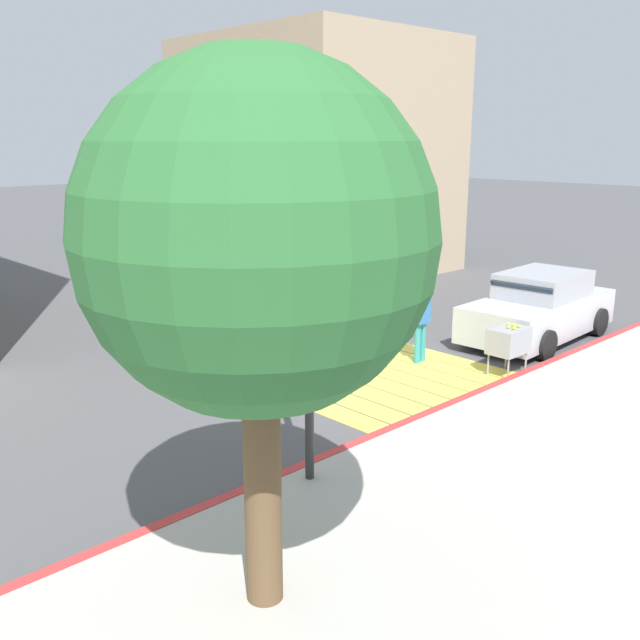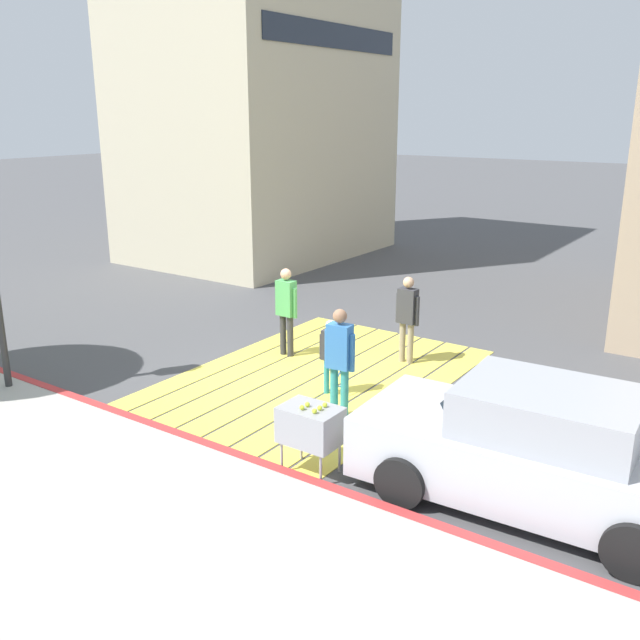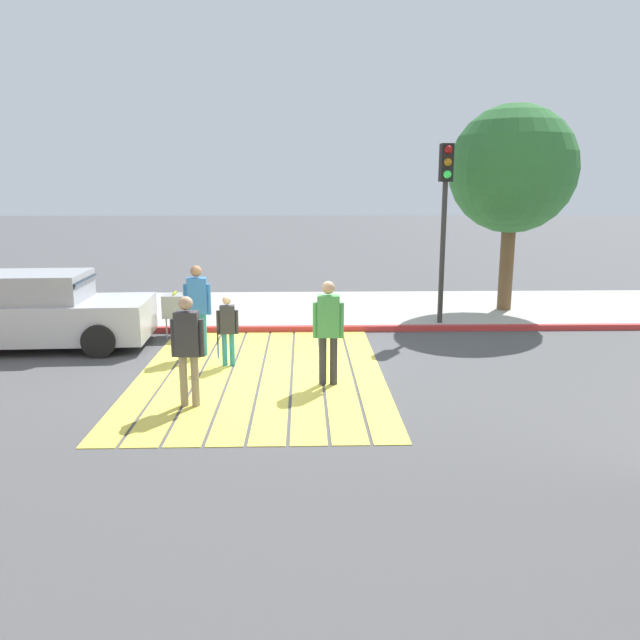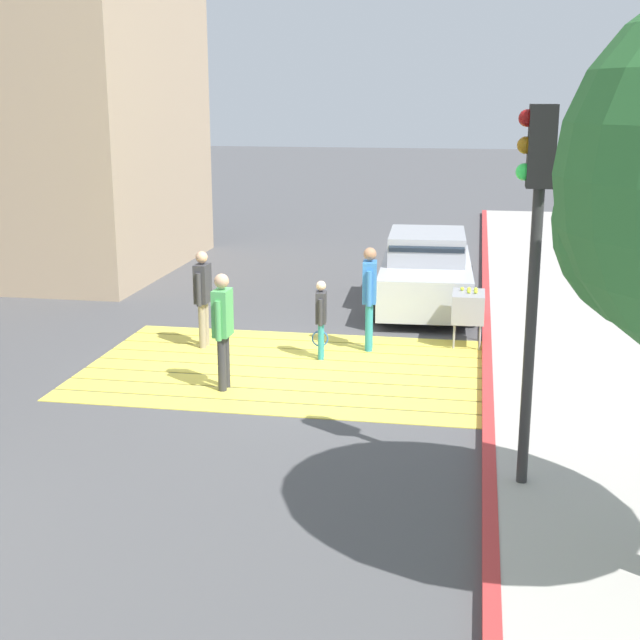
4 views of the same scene
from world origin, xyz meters
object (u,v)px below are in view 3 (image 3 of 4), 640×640
(pedestrian_adult_lead, at_px, (188,343))
(pedestrian_adult_trailing, at_px, (197,304))
(traffic_light_corner, at_px, (445,198))
(pedestrian_adult_side, at_px, (328,325))
(tennis_ball_cart, at_px, (182,306))
(pedestrian_child_with_racket, at_px, (227,327))
(car_parked_near_curb, at_px, (42,313))
(street_tree, at_px, (512,173))

(pedestrian_adult_lead, height_order, pedestrian_adult_trailing, pedestrian_adult_trailing)
(traffic_light_corner, xyz_separation_m, pedestrian_adult_side, (4.25, -2.84, -2.00))
(traffic_light_corner, distance_m, pedestrian_adult_lead, 7.52)
(traffic_light_corner, height_order, tennis_ball_cart, traffic_light_corner)
(tennis_ball_cart, relative_size, pedestrian_adult_side, 0.57)
(tennis_ball_cart, height_order, pedestrian_child_with_racket, pedestrian_child_with_racket)
(traffic_light_corner, height_order, pedestrian_adult_side, traffic_light_corner)
(car_parked_near_curb, distance_m, pedestrian_adult_side, 6.43)
(street_tree, bearing_deg, pedestrian_child_with_racket, -55.61)
(tennis_ball_cart, bearing_deg, pedestrian_adult_lead, 11.93)
(car_parked_near_curb, relative_size, pedestrian_child_with_racket, 3.26)
(car_parked_near_curb, relative_size, tennis_ball_cart, 4.30)
(traffic_light_corner, bearing_deg, pedestrian_child_with_racket, -56.52)
(car_parked_near_curb, xyz_separation_m, street_tree, (-3.05, 10.67, 2.90))
(pedestrian_adult_side, bearing_deg, tennis_ball_cart, -138.85)
(street_tree, height_order, tennis_ball_cart, street_tree)
(traffic_light_corner, distance_m, pedestrian_child_with_racket, 6.04)
(car_parked_near_curb, xyz_separation_m, pedestrian_adult_trailing, (0.78, 3.35, 0.32))
(pedestrian_adult_trailing, bearing_deg, pedestrian_adult_side, 52.73)
(street_tree, distance_m, tennis_ball_cart, 8.74)
(traffic_light_corner, bearing_deg, street_tree, 126.43)
(tennis_ball_cart, xyz_separation_m, pedestrian_adult_lead, (4.55, 0.96, 0.30))
(car_parked_near_curb, relative_size, street_tree, 0.82)
(pedestrian_adult_trailing, bearing_deg, pedestrian_adult_lead, 6.50)
(street_tree, bearing_deg, pedestrian_adult_side, -40.19)
(pedestrian_adult_side, bearing_deg, pedestrian_child_with_racket, -122.42)
(car_parked_near_curb, relative_size, pedestrian_adult_trailing, 2.42)
(traffic_light_corner, height_order, street_tree, street_tree)
(traffic_light_corner, height_order, pedestrian_adult_trailing, traffic_light_corner)
(traffic_light_corner, xyz_separation_m, pedestrian_child_with_racket, (3.09, -4.67, -2.28))
(tennis_ball_cart, height_order, pedestrian_adult_lead, pedestrian_adult_lead)
(pedestrian_adult_lead, xyz_separation_m, pedestrian_adult_side, (-0.98, 2.16, 0.04))
(traffic_light_corner, bearing_deg, tennis_ball_cart, -83.50)
(traffic_light_corner, bearing_deg, pedestrian_adult_trailing, -66.11)
(traffic_light_corner, xyz_separation_m, street_tree, (-1.47, 1.99, 0.59))
(pedestrian_adult_side, bearing_deg, pedestrian_adult_trailing, -127.27)
(traffic_light_corner, height_order, pedestrian_child_with_racket, traffic_light_corner)
(traffic_light_corner, bearing_deg, pedestrian_adult_lead, -43.67)
(pedestrian_adult_trailing, xyz_separation_m, pedestrian_adult_side, (1.89, 2.48, -0.02))
(tennis_ball_cart, height_order, pedestrian_adult_trailing, pedestrian_adult_trailing)
(traffic_light_corner, relative_size, pedestrian_adult_trailing, 2.34)
(pedestrian_adult_lead, bearing_deg, tennis_ball_cart, -168.07)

